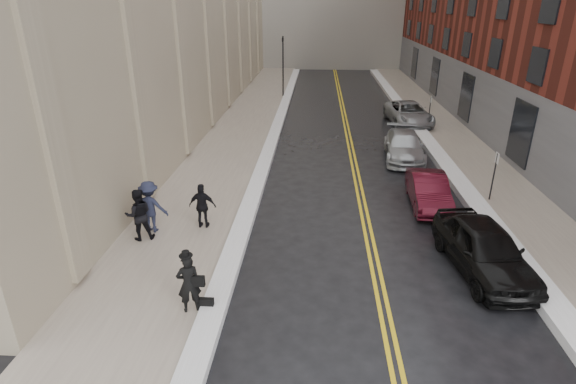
# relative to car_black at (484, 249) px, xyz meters

# --- Properties ---
(ground) EXTENTS (160.00, 160.00, 0.00)m
(ground) POSITION_rel_car_black_xyz_m (-5.81, -2.60, -0.80)
(ground) COLOR black
(ground) RESTS_ON ground
(sidewalk_left) EXTENTS (4.00, 64.00, 0.15)m
(sidewalk_left) POSITION_rel_car_black_xyz_m (-10.31, 13.40, -0.73)
(sidewalk_left) COLOR gray
(sidewalk_left) RESTS_ON ground
(sidewalk_right) EXTENTS (3.00, 64.00, 0.15)m
(sidewalk_right) POSITION_rel_car_black_xyz_m (3.19, 13.40, -0.73)
(sidewalk_right) COLOR gray
(sidewalk_right) RESTS_ON ground
(lane_stripe_a) EXTENTS (0.12, 64.00, 0.01)m
(lane_stripe_a) POSITION_rel_car_black_xyz_m (-3.43, 13.40, -0.80)
(lane_stripe_a) COLOR gold
(lane_stripe_a) RESTS_ON ground
(lane_stripe_b) EXTENTS (0.12, 64.00, 0.01)m
(lane_stripe_b) POSITION_rel_car_black_xyz_m (-3.19, 13.40, -0.80)
(lane_stripe_b) COLOR gold
(lane_stripe_b) RESTS_ON ground
(snow_ridge_left) EXTENTS (0.70, 60.80, 0.26)m
(snow_ridge_left) POSITION_rel_car_black_xyz_m (-8.01, 13.40, -0.67)
(snow_ridge_left) COLOR white
(snow_ridge_left) RESTS_ON ground
(snow_ridge_right) EXTENTS (0.85, 60.80, 0.30)m
(snow_ridge_right) POSITION_rel_car_black_xyz_m (1.34, 13.40, -0.65)
(snow_ridge_right) COLOR white
(snow_ridge_right) RESTS_ON ground
(traffic_signal) EXTENTS (0.18, 0.15, 5.20)m
(traffic_signal) POSITION_rel_car_black_xyz_m (-8.41, 27.40, 2.28)
(traffic_signal) COLOR black
(traffic_signal) RESTS_ON ground
(parking_sign_near) EXTENTS (0.06, 0.35, 2.23)m
(parking_sign_near) POSITION_rel_car_black_xyz_m (2.09, 5.40, 0.56)
(parking_sign_near) COLOR black
(parking_sign_near) RESTS_ON ground
(parking_sign_far) EXTENTS (0.06, 0.35, 2.23)m
(parking_sign_far) POSITION_rel_car_black_xyz_m (2.09, 17.40, 0.56)
(parking_sign_far) COLOR black
(parking_sign_far) RESTS_ON ground
(car_black) EXTENTS (2.52, 4.92, 1.60)m
(car_black) POSITION_rel_car_black_xyz_m (0.00, 0.00, 0.00)
(car_black) COLOR black
(car_black) RESTS_ON ground
(car_maroon) EXTENTS (1.57, 4.07, 1.32)m
(car_maroon) POSITION_rel_car_black_xyz_m (-0.61, 4.97, -0.14)
(car_maroon) COLOR #420B17
(car_maroon) RESTS_ON ground
(car_silver_near) EXTENTS (2.40, 5.06, 1.42)m
(car_silver_near) POSITION_rel_car_black_xyz_m (-0.60, 11.05, -0.09)
(car_silver_near) COLOR #A6AAAE
(car_silver_near) RESTS_ON ground
(car_silver_far) EXTENTS (3.01, 5.65, 1.51)m
(car_silver_far) POSITION_rel_car_black_xyz_m (0.99, 18.64, -0.04)
(car_silver_far) COLOR #9DA1A5
(car_silver_far) RESTS_ON ground
(pedestrian_main) EXTENTS (0.73, 0.61, 1.72)m
(pedestrian_main) POSITION_rel_car_black_xyz_m (-8.61, -2.77, 0.21)
(pedestrian_main) COLOR black
(pedestrian_main) RESTS_ON sidewalk_left
(pedestrian_a) EXTENTS (1.12, 1.01, 1.88)m
(pedestrian_a) POSITION_rel_car_black_xyz_m (-11.42, 1.06, 0.29)
(pedestrian_a) COLOR black
(pedestrian_a) RESTS_ON sidewalk_left
(pedestrian_b) EXTENTS (1.29, 0.79, 1.94)m
(pedestrian_b) POSITION_rel_car_black_xyz_m (-11.23, 1.68, 0.32)
(pedestrian_b) COLOR #1C1F32
(pedestrian_b) RESTS_ON sidewalk_left
(pedestrian_c) EXTENTS (1.01, 0.45, 1.71)m
(pedestrian_c) POSITION_rel_car_black_xyz_m (-9.43, 2.11, 0.20)
(pedestrian_c) COLOR black
(pedestrian_c) RESTS_ON sidewalk_left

